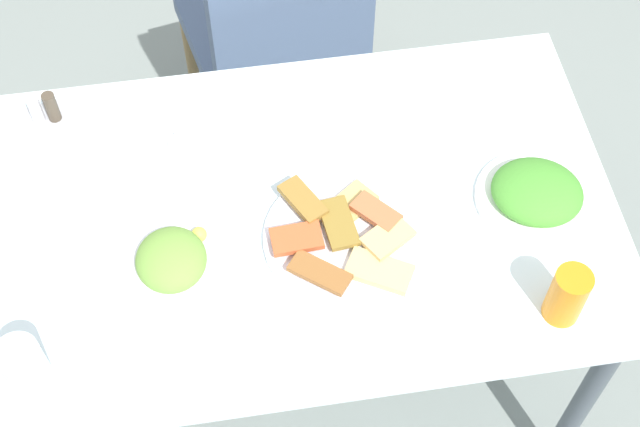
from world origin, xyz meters
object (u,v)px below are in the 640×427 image
object	(u,v)px
fork	(217,140)
soda_can	(567,295)
dining_table	(304,234)
paper_napkin	(216,135)
drinking_glass	(24,367)
dining_chair	(280,29)
salad_plate_greens	(172,261)
salad_plate_rice	(537,193)
pide_platter	(346,237)
condiment_caddy	(46,115)
spoon	(215,126)

from	to	relation	value
fork	soda_can	bearing A→B (deg)	-35.79
dining_table	paper_napkin	size ratio (longest dim) A/B	8.74
dining_table	drinking_glass	size ratio (longest dim) A/B	10.62
dining_chair	salad_plate_greens	bearing A→B (deg)	-110.36
dining_table	dining_chair	distance (m)	0.71
salad_plate_rice	fork	world-z (taller)	salad_plate_rice
salad_plate_greens	drinking_glass	distance (m)	0.32
pide_platter	salad_plate_greens	size ratio (longest dim) A/B	1.52
fork	salad_plate_rice	bearing A→B (deg)	-17.49
dining_table	condiment_caddy	xyz separation A→B (m)	(-0.48, 0.29, 0.11)
dining_chair	condiment_caddy	distance (m)	0.70
salad_plate_greens	paper_napkin	distance (m)	0.32
dining_table	soda_can	distance (m)	0.53
salad_plate_greens	condiment_caddy	world-z (taller)	condiment_caddy
salad_plate_greens	fork	distance (m)	0.30
salad_plate_greens	spoon	xyz separation A→B (m)	(0.11, 0.32, -0.02)
dining_table	salad_plate_rice	xyz separation A→B (m)	(0.44, -0.04, 0.10)
soda_can	drinking_glass	size ratio (longest dim) A/B	1.08
soda_can	condiment_caddy	bearing A→B (deg)	147.33
pide_platter	fork	size ratio (longest dim) A/B	1.59
soda_can	fork	bearing A→B (deg)	139.99
drinking_glass	condiment_caddy	xyz separation A→B (m)	(0.02, 0.57, -0.03)
dining_table	dining_chair	world-z (taller)	dining_chair
dining_chair	condiment_caddy	bearing A→B (deg)	-142.37
paper_napkin	soda_can	bearing A→B (deg)	-41.06
pide_platter	fork	world-z (taller)	pide_platter
soda_can	paper_napkin	world-z (taller)	soda_can
spoon	paper_napkin	bearing A→B (deg)	-89.19
paper_napkin	fork	world-z (taller)	fork
dining_table	salad_plate_rice	bearing A→B (deg)	-5.55
soda_can	pide_platter	bearing A→B (deg)	149.62
spoon	condiment_caddy	distance (m)	0.34
salad_plate_greens	drinking_glass	size ratio (longest dim) A/B	1.81
dining_table	paper_napkin	xyz separation A→B (m)	(-0.15, 0.21, 0.08)
paper_napkin	drinking_glass	bearing A→B (deg)	-126.38
salad_plate_rice	soda_can	bearing A→B (deg)	-95.54
salad_plate_rice	fork	bearing A→B (deg)	158.29
spoon	pide_platter	bearing A→B (deg)	-53.96
pide_platter	soda_can	size ratio (longest dim) A/B	2.55
paper_napkin	salad_plate_greens	bearing A→B (deg)	-109.59
dining_table	dining_chair	bearing A→B (deg)	86.92
salad_plate_rice	condiment_caddy	size ratio (longest dim) A/B	2.16
salad_plate_greens	paper_napkin	bearing A→B (deg)	70.41
salad_plate_greens	condiment_caddy	xyz separation A→B (m)	(-0.23, 0.38, 0.00)
salad_plate_greens	spoon	world-z (taller)	salad_plate_greens
salad_plate_greens	paper_napkin	world-z (taller)	salad_plate_greens
soda_can	dining_chair	bearing A→B (deg)	111.38
dining_chair	paper_napkin	world-z (taller)	dining_chair
salad_plate_rice	condiment_caddy	world-z (taller)	condiment_caddy
salad_plate_greens	fork	xyz separation A→B (m)	(0.11, 0.28, -0.02)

